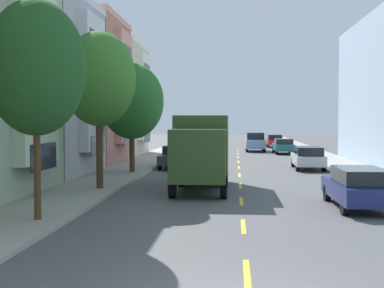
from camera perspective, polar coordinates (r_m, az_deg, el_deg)
ground_plane at (r=39.22m, az=5.03°, el=-2.14°), size 160.00×160.00×0.00m
sidewalk_left at (r=37.84m, az=-5.77°, el=-2.21°), size 3.20×120.00×0.14m
sidewalk_right at (r=37.94m, az=15.85°, el=-2.28°), size 3.20×120.00×0.14m
lane_centerline_dashes at (r=33.74m, az=5.09°, el=-2.91°), size 0.14×47.20×0.01m
townhouse_fourth_terracotta at (r=41.32m, az=-16.60°, el=5.24°), size 13.80×8.42×10.83m
townhouse_fifth_cream at (r=49.07m, az=-11.57°, el=4.53°), size 11.32×8.42×10.25m
street_tree_nearest at (r=17.19m, az=-16.45°, el=7.86°), size 3.08×3.08×6.83m
street_tree_second at (r=24.43m, az=-9.98°, el=6.88°), size 3.33×3.33×7.10m
street_tree_third at (r=31.80m, az=-6.49°, el=4.58°), size 3.80×3.80×6.47m
delivery_box_truck at (r=24.65m, az=1.07°, el=-0.44°), size 2.43×7.05×3.44m
parked_wagon_silver at (r=35.48m, az=12.36°, el=-1.39°), size 1.90×4.73×1.50m
parked_sedan_teal at (r=51.41m, az=9.81°, el=-0.21°), size 1.89×4.53×1.43m
parked_wagon_navy at (r=20.39m, az=17.45°, el=-4.38°), size 1.89×4.73×1.50m
parked_wagon_red at (r=63.77m, az=8.83°, el=0.39°), size 1.86×4.71×1.50m
parked_hatchback_charcoal at (r=35.51m, az=-1.89°, el=-1.40°), size 1.80×4.03×1.50m
moving_sky_sedan at (r=54.92m, az=6.81°, el=0.24°), size 1.95×4.80×1.93m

